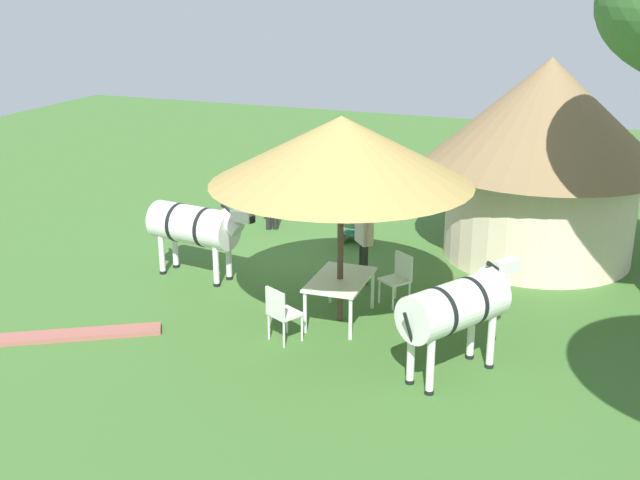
# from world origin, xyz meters

# --- Properties ---
(ground_plane) EXTENTS (36.00, 36.00, 0.00)m
(ground_plane) POSITION_xyz_m (0.00, 0.00, 0.00)
(ground_plane) COLOR #3D692C
(thatched_hut) EXTENTS (4.70, 4.70, 3.97)m
(thatched_hut) POSITION_xyz_m (-2.87, 3.76, 2.22)
(thatched_hut) COLOR beige
(thatched_hut) RESTS_ON ground_plane
(shade_umbrella) EXTENTS (4.16, 4.16, 3.41)m
(shade_umbrella) POSITION_xyz_m (1.52, 1.13, 2.87)
(shade_umbrella) COLOR #52372E
(shade_umbrella) RESTS_ON ground_plane
(patio_dining_table) EXTENTS (1.44, 0.93, 0.74)m
(patio_dining_table) POSITION_xyz_m (1.52, 1.13, 0.66)
(patio_dining_table) COLOR silver
(patio_dining_table) RESTS_ON ground_plane
(patio_chair_near_hut) EXTENTS (0.60, 0.60, 0.90)m
(patio_chair_near_hut) POSITION_xyz_m (0.50, 1.84, 0.52)
(patio_chair_near_hut) COLOR white
(patio_chair_near_hut) RESTS_ON ground_plane
(patio_chair_east_end) EXTENTS (0.58, 0.58, 0.90)m
(patio_chair_east_end) POSITION_xyz_m (2.61, 0.56, 0.52)
(patio_chair_east_end) COLOR silver
(patio_chair_east_end) RESTS_ON ground_plane
(guest_beside_umbrella) EXTENTS (0.45, 0.43, 1.57)m
(guest_beside_umbrella) POSITION_xyz_m (-0.19, 0.98, 0.94)
(guest_beside_umbrella) COLOR black
(guest_beside_umbrella) RESTS_ON ground_plane
(standing_watcher) EXTENTS (0.40, 0.54, 1.69)m
(standing_watcher) POSITION_xyz_m (-2.53, -1.95, 1.02)
(standing_watcher) COLOR black
(standing_watcher) RESTS_ON ground_plane
(striped_lounge_chair) EXTENTS (0.84, 0.60, 0.64)m
(striped_lounge_chair) POSITION_xyz_m (-2.33, 0.10, 0.26)
(striped_lounge_chair) COLOR #339169
(striped_lounge_chair) RESTS_ON ground_plane
(zebra_nearest_camera) EXTENTS (0.95, 2.35, 1.54)m
(zebra_nearest_camera) POSITION_xyz_m (0.65, -2.04, 1.01)
(zebra_nearest_camera) COLOR silver
(zebra_nearest_camera) RESTS_ON ground_plane
(zebra_by_umbrella) EXTENTS (2.07, 1.45, 1.60)m
(zebra_by_umbrella) POSITION_xyz_m (2.69, 3.29, 1.06)
(zebra_by_umbrella) COLOR silver
(zebra_by_umbrella) RESTS_ON ground_plane
(brick_patio_kerb) EXTENTS (1.76, 2.58, 0.08)m
(brick_patio_kerb) POSITION_xyz_m (3.69, -2.61, 0.04)
(brick_patio_kerb) COLOR #9B594D
(brick_patio_kerb) RESTS_ON ground_plane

